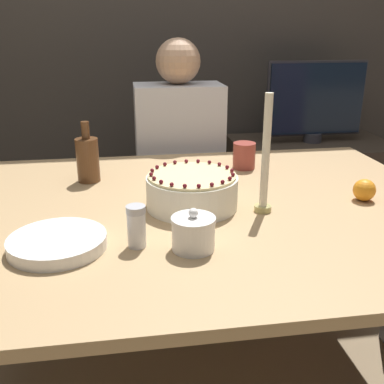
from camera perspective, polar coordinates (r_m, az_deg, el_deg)
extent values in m
cube|color=#38332D|center=(2.66, -4.43, 21.21)|extent=(8.00, 0.05, 2.60)
cube|color=tan|center=(1.37, 0.87, -2.30)|extent=(1.59, 1.19, 0.03)
cylinder|color=tan|center=(2.06, -22.55, -7.23)|extent=(0.07, 0.07, 0.71)
cylinder|color=tan|center=(2.21, 17.57, -4.74)|extent=(0.07, 0.07, 0.71)
cylinder|color=white|center=(1.34, 0.00, 0.00)|extent=(0.27, 0.27, 0.09)
cylinder|color=beige|center=(1.32, 0.00, 2.09)|extent=(0.26, 0.26, 0.01)
sphere|color=maroon|center=(1.34, 5.08, 2.73)|extent=(0.01, 0.01, 0.01)
sphere|color=maroon|center=(1.38, 4.48, 3.18)|extent=(0.01, 0.01, 0.01)
sphere|color=maroon|center=(1.40, 3.50, 3.55)|extent=(0.01, 0.01, 0.01)
sphere|color=maroon|center=(1.42, 2.22, 3.81)|extent=(0.01, 0.01, 0.01)
sphere|color=maroon|center=(1.43, 0.78, 3.95)|extent=(0.01, 0.01, 0.01)
sphere|color=maroon|center=(1.43, -0.73, 3.95)|extent=(0.01, 0.01, 0.01)
sphere|color=maroon|center=(1.42, -2.18, 3.82)|extent=(0.01, 0.01, 0.01)
sphere|color=maroon|center=(1.40, -3.46, 3.56)|extent=(0.01, 0.01, 0.01)
sphere|color=maroon|center=(1.38, -4.46, 3.19)|extent=(0.01, 0.01, 0.01)
sphere|color=maroon|center=(1.34, -5.07, 2.75)|extent=(0.01, 0.01, 0.01)
sphere|color=maroon|center=(1.31, -5.21, 2.25)|extent=(0.01, 0.01, 0.01)
sphere|color=maroon|center=(1.27, -4.84, 1.75)|extent=(0.01, 0.01, 0.01)
sphere|color=maroon|center=(1.24, -3.94, 1.31)|extent=(0.01, 0.01, 0.01)
sphere|color=maroon|center=(1.22, -2.59, 0.97)|extent=(0.01, 0.01, 0.01)
sphere|color=maroon|center=(1.21, -0.92, 0.79)|extent=(0.01, 0.01, 0.01)
sphere|color=maroon|center=(1.21, 0.86, 0.78)|extent=(0.01, 0.01, 0.01)
sphere|color=maroon|center=(1.22, 2.54, 0.96)|extent=(0.01, 0.01, 0.01)
sphere|color=maroon|center=(1.24, 3.91, 1.30)|extent=(0.01, 0.01, 0.01)
sphere|color=maroon|center=(1.27, 4.82, 1.74)|extent=(0.01, 0.01, 0.01)
sphere|color=maroon|center=(1.31, 5.21, 2.23)|extent=(0.01, 0.01, 0.01)
cylinder|color=white|center=(1.09, 0.17, -5.56)|extent=(0.10, 0.10, 0.07)
cylinder|color=white|center=(1.07, 0.17, -3.56)|extent=(0.11, 0.11, 0.01)
sphere|color=white|center=(1.07, 0.17, -2.68)|extent=(0.02, 0.02, 0.02)
cylinder|color=white|center=(1.11, -7.05, -4.78)|extent=(0.05, 0.05, 0.09)
cylinder|color=silver|center=(1.09, -7.17, -2.21)|extent=(0.05, 0.05, 0.02)
cylinder|color=white|center=(1.16, -16.65, -6.70)|extent=(0.24, 0.24, 0.01)
cylinder|color=white|center=(1.15, -16.69, -6.34)|extent=(0.24, 0.24, 0.01)
cylinder|color=white|center=(1.15, -16.73, -5.99)|extent=(0.24, 0.24, 0.01)
cylinder|color=white|center=(1.15, -16.77, -5.63)|extent=(0.24, 0.24, 0.01)
cylinder|color=tan|center=(1.34, 8.96, -2.05)|extent=(0.05, 0.05, 0.02)
cylinder|color=silver|center=(1.28, 9.38, 5.09)|extent=(0.02, 0.02, 0.33)
cylinder|color=brown|center=(1.60, -13.09, 3.96)|extent=(0.08, 0.08, 0.15)
cylinder|color=brown|center=(1.58, -13.40, 7.65)|extent=(0.03, 0.03, 0.06)
cylinder|color=#993D33|center=(1.73, 6.64, 4.61)|extent=(0.09, 0.09, 0.10)
sphere|color=orange|center=(1.49, 21.04, 0.24)|extent=(0.07, 0.07, 0.07)
cube|color=#473D33|center=(2.30, -1.54, -6.31)|extent=(0.34, 0.34, 0.45)
cube|color=silver|center=(2.12, -1.66, 5.99)|extent=(0.40, 0.24, 0.56)
sphere|color=tan|center=(2.06, -1.77, 16.28)|extent=(0.20, 0.20, 0.20)
cube|color=#382D23|center=(2.72, 14.39, -0.42)|extent=(0.88, 0.54, 0.64)
cylinder|color=#2D2D33|center=(2.62, 15.05, 6.70)|extent=(0.10, 0.10, 0.05)
cube|color=#2D2D33|center=(2.59, 15.42, 11.35)|extent=(0.55, 0.02, 0.40)
cube|color=black|center=(2.58, 15.48, 11.32)|extent=(0.53, 0.03, 0.38)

